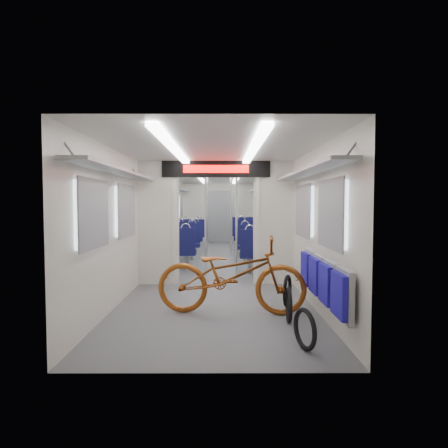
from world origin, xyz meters
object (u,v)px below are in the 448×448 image
(bike_hoop_b, at_px, (289,307))
(stanchion_near_right, at_px, (236,222))
(seat_bay_far_right, at_px, (247,232))
(seat_bay_near_right, at_px, (257,245))
(seat_bay_near_left, at_px, (180,243))
(flip_bench, at_px, (322,280))
(stanchion_far_right, at_px, (231,216))
(bike_hoop_c, at_px, (287,293))
(stanchion_near_left, at_px, (205,221))
(seat_bay_far_left, at_px, (190,234))
(stanchion_far_left, at_px, (207,216))
(bike_hoop_a, at_px, (305,332))
(bicycle, at_px, (231,275))

(bike_hoop_b, height_order, stanchion_near_right, stanchion_near_right)
(seat_bay_far_right, bearing_deg, seat_bay_near_right, -90.00)
(seat_bay_near_left, bearing_deg, flip_bench, -65.03)
(flip_bench, distance_m, stanchion_far_right, 6.53)
(flip_bench, distance_m, bike_hoop_c, 1.00)
(bike_hoop_c, height_order, stanchion_near_left, stanchion_near_left)
(seat_bay_far_left, distance_m, stanchion_far_right, 2.20)
(bike_hoop_c, xyz_separation_m, stanchion_near_left, (-1.31, 2.49, 0.94))
(bike_hoop_b, height_order, seat_bay_far_right, seat_bay_far_right)
(bike_hoop_c, distance_m, stanchion_near_left, 2.97)
(stanchion_far_right, bearing_deg, stanchion_far_left, -168.95)
(seat_bay_far_left, height_order, stanchion_near_right, stanchion_near_right)
(seat_bay_near_left, distance_m, seat_bay_near_right, 1.93)
(seat_bay_far_right, height_order, stanchion_far_right, stanchion_far_right)
(bike_hoop_b, relative_size, seat_bay_near_left, 0.23)
(seat_bay_near_right, relative_size, seat_bay_far_left, 1.03)
(stanchion_far_right, bearing_deg, bike_hoop_a, -85.12)
(flip_bench, xyz_separation_m, stanchion_near_left, (-1.59, 3.38, 0.57))
(bicycle, distance_m, bike_hoop_c, 0.95)
(seat_bay_near_left, height_order, stanchion_far_right, stanchion_far_right)
(stanchion_far_left, bearing_deg, bike_hoop_c, -75.58)
(bike_hoop_a, xyz_separation_m, seat_bay_near_right, (-0.04, 5.27, 0.33))
(bike_hoop_b, relative_size, stanchion_far_left, 0.20)
(bicycle, xyz_separation_m, seat_bay_far_left, (-1.18, 7.54, -0.01))
(bike_hoop_b, distance_m, seat_bay_near_left, 5.17)
(bicycle, height_order, seat_bay_far_right, seat_bay_far_right)
(flip_bench, distance_m, stanchion_far_left, 6.54)
(flip_bench, bearing_deg, bike_hoop_c, 107.69)
(seat_bay_far_left, xyz_separation_m, stanchion_near_left, (0.70, -4.71, 0.63))
(stanchion_near_left, relative_size, stanchion_far_right, 1.00)
(bike_hoop_c, distance_m, stanchion_far_right, 5.66)
(bike_hoop_a, distance_m, stanchion_near_right, 4.11)
(bike_hoop_c, bearing_deg, stanchion_far_left, 104.42)
(seat_bay_far_right, bearing_deg, flip_bench, -87.15)
(bicycle, xyz_separation_m, stanchion_near_right, (0.16, 2.58, 0.61))
(bike_hoop_c, distance_m, seat_bay_near_right, 3.57)
(bike_hoop_c, relative_size, stanchion_near_right, 0.21)
(bike_hoop_c, bearing_deg, seat_bay_near_right, 92.17)
(bicycle, height_order, stanchion_far_left, stanchion_far_left)
(seat_bay_near_right, relative_size, seat_bay_far_right, 0.92)
(seat_bay_near_right, relative_size, stanchion_far_left, 0.86)
(seat_bay_near_left, bearing_deg, bike_hoop_c, -63.52)
(seat_bay_far_left, distance_m, seat_bay_far_right, 1.90)
(bicycle, bearing_deg, seat_bay_near_right, -4.43)
(bike_hoop_b, distance_m, bike_hoop_c, 0.78)
(bike_hoop_c, bearing_deg, seat_bay_near_left, 116.48)
(bicycle, bearing_deg, bike_hoop_c, -62.29)
(bike_hoop_b, bearing_deg, stanchion_near_left, 110.20)
(bicycle, distance_m, seat_bay_near_left, 4.52)
(bike_hoop_b, bearing_deg, seat_bay_near_left, 111.60)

